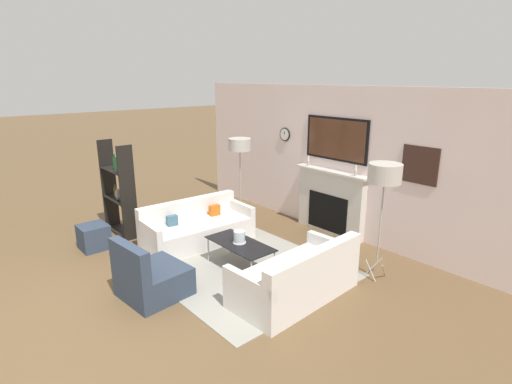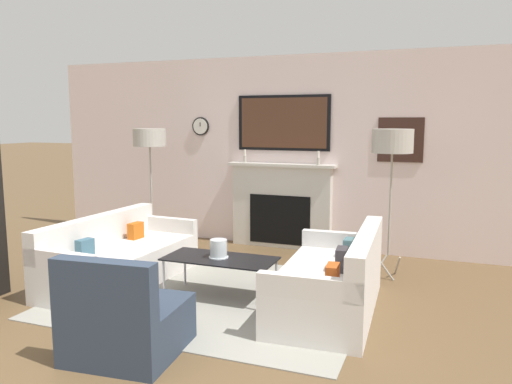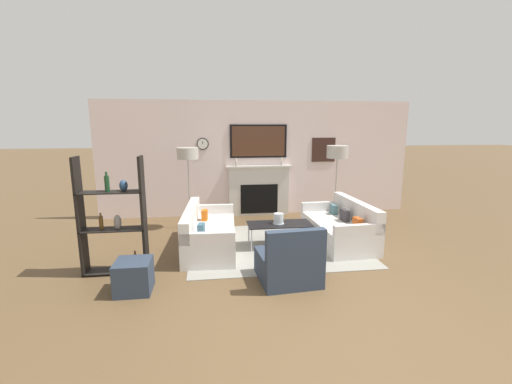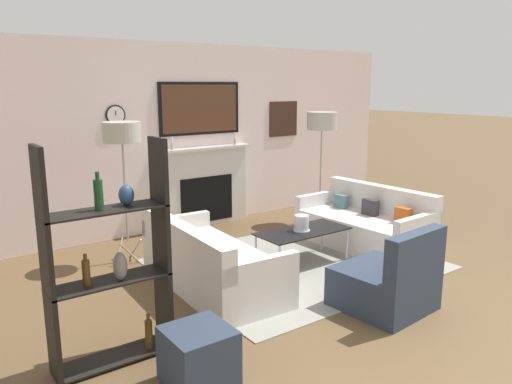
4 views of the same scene
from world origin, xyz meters
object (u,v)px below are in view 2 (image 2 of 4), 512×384
coffee_table (220,261)px  hurricane_candle (219,250)px  armchair (126,322)px  floor_lamp_right (393,143)px  floor_lamp_left (150,139)px  couch_left (119,260)px  couch_right (333,283)px

coffee_table → hurricane_candle: hurricane_candle is taller
armchair → floor_lamp_right: (1.68, 2.74, 1.29)m
armchair → floor_lamp_left: (-1.50, 2.74, 1.29)m
armchair → hurricane_candle: bearing=84.6°
floor_lamp_left → couch_left: bearing=-73.6°
armchair → couch_left: bearing=127.6°
armchair → floor_lamp_left: 3.38m
coffee_table → couch_left: bearing=178.0°
floor_lamp_right → armchair: bearing=-121.5°
couch_right → armchair: 1.95m
hurricane_candle → floor_lamp_left: (-1.63, 1.33, 1.05)m
couch_left → hurricane_candle: couch_left is taller
couch_right → hurricane_candle: bearing=-178.1°
couch_right → floor_lamp_right: (0.38, 1.29, 1.28)m
floor_lamp_left → floor_lamp_right: (3.17, 0.00, 0.00)m
couch_right → floor_lamp_left: bearing=155.2°
couch_right → hurricane_candle: 1.19m
armchair → coffee_table: 1.42m
couch_left → couch_right: size_ratio=1.09×
coffee_table → floor_lamp_right: (1.53, 1.33, 1.16)m
coffee_table → floor_lamp_left: (-1.65, 1.33, 1.16)m
couch_right → armchair: armchair is taller
couch_left → floor_lamp_right: bearing=24.8°
floor_lamp_right → couch_right: bearing=-106.2°
coffee_table → hurricane_candle: (-0.02, 0.00, 0.11)m
armchair → floor_lamp_right: bearing=58.5°
coffee_table → floor_lamp_right: size_ratio=0.66×
floor_lamp_left → coffee_table: bearing=-39.0°
armchair → hurricane_candle: size_ratio=4.27×
couch_left → coffee_table: (1.27, -0.04, 0.13)m
hurricane_candle → coffee_table: bearing=-14.3°
couch_left → floor_lamp_right: 3.34m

